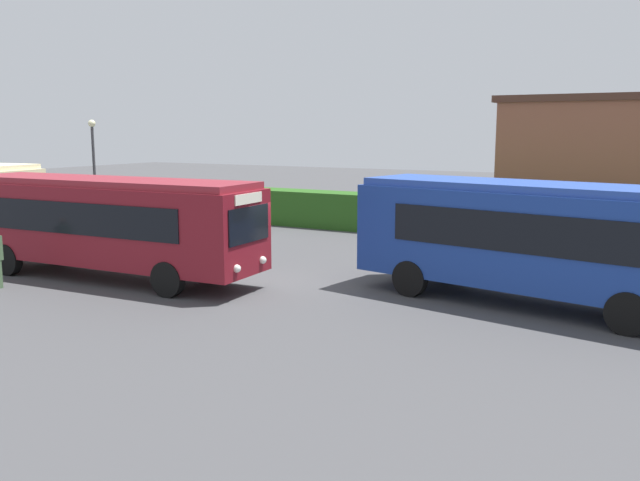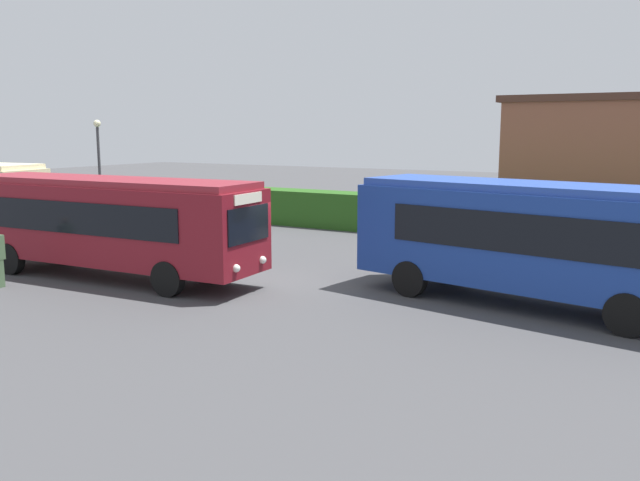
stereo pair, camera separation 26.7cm
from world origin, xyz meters
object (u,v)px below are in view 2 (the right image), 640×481
person_left (102,233)px  lamppost (99,157)px  person_right (607,251)px  bus_blue (528,236)px  bus_maroon (109,221)px

person_left → lamppost: bearing=-52.8°
person_right → lamppost: bearing=164.4°
person_left → bus_blue: bearing=174.9°
bus_maroon → bus_blue: (11.94, 3.06, 0.05)m
bus_blue → lamppost: lamppost is taller
bus_maroon → lamppost: (-10.75, 9.35, 1.40)m
person_right → person_left: bearing=-171.1°
bus_maroon → person_right: (13.40, 6.94, -0.83)m
bus_maroon → bus_blue: size_ratio=1.10×
bus_maroon → lamppost: size_ratio=2.07×
bus_maroon → lamppost: bearing=136.2°
bus_blue → person_right: bearing=-100.7°
person_left → bus_maroon: bearing=131.9°
person_right → lamppost: size_ratio=0.36×
bus_blue → person_left: bearing=15.6°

